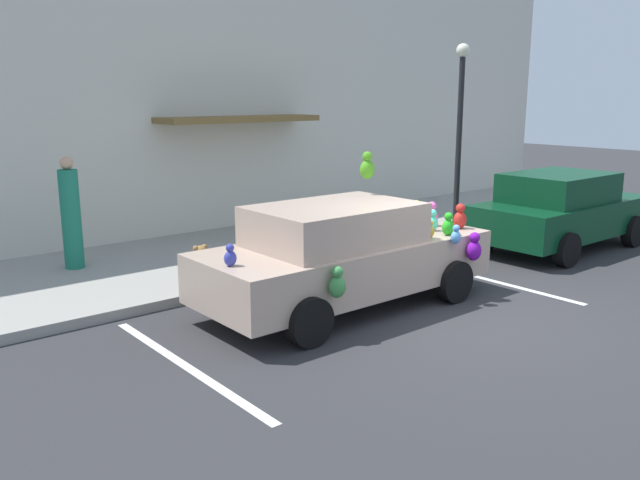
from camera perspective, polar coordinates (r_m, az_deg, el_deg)
ground_plane at (r=9.33m, az=12.20°, el=-6.80°), size 60.00×60.00×0.00m
sidewalk at (r=12.86m, az=-5.49°, el=-0.84°), size 24.00×4.00×0.15m
storefront_building at (r=14.34m, az=-10.68°, el=12.97°), size 24.00×1.25×6.40m
parking_stripe_front at (r=11.39m, az=14.34°, el=-3.33°), size 0.12×3.60×0.01m
parking_stripe_rear at (r=7.78m, az=-11.70°, el=-10.75°), size 0.12×3.60×0.01m
plush_covered_car at (r=9.42m, az=2.17°, el=-1.26°), size 4.50×2.07×2.21m
parked_sedan_behind at (r=13.94m, az=20.37°, el=2.48°), size 4.12×1.98×1.54m
teddy_bear_on_sidewalk at (r=10.47m, az=-10.42°, el=-2.14°), size 0.31×0.26×0.60m
street_lamp_post at (r=14.28m, az=12.17°, el=10.37°), size 0.28×0.28×3.94m
pedestrian_walking_past at (r=11.77m, az=-21.00°, el=1.96°), size 0.32×0.32×1.91m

